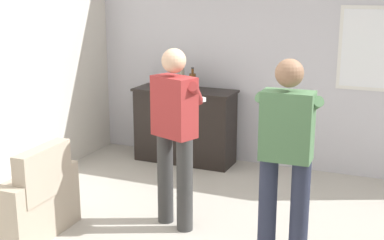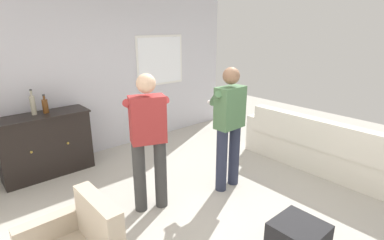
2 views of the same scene
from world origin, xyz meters
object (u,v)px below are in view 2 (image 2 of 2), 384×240
object	(u,v)px
sideboard_cabinet	(46,145)
bottle_liquor_amber	(33,105)
couch	(319,150)
bottle_wine_green	(45,106)
person_standing_left	(148,137)
person_standing_right	(229,123)

from	to	relation	value
sideboard_cabinet	bottle_liquor_amber	bearing A→B (deg)	141.71
sideboard_cabinet	couch	bearing A→B (deg)	-38.90
sideboard_cabinet	bottle_wine_green	xyz separation A→B (m)	(0.09, 0.04, 0.58)
bottle_wine_green	bottle_liquor_amber	size ratio (longest dim) A/B	0.74
couch	person_standing_left	bearing A→B (deg)	161.54
sideboard_cabinet	person_standing_left	xyz separation A→B (m)	(0.69, -1.77, 0.46)
person_standing_left	person_standing_right	world-z (taller)	same
bottle_wine_green	person_standing_right	size ratio (longest dim) A/B	0.16
person_standing_left	person_standing_right	size ratio (longest dim) A/B	1.00
couch	bottle_wine_green	bearing A→B (deg)	139.88
bottle_wine_green	bottle_liquor_amber	world-z (taller)	bottle_liquor_amber
person_standing_left	person_standing_right	bearing A→B (deg)	-13.87
couch	bottle_wine_green	size ratio (longest dim) A/B	9.11
couch	bottle_wine_green	world-z (taller)	bottle_wine_green
couch	person_standing_right	xyz separation A→B (m)	(-1.47, 0.59, 0.61)
person_standing_left	couch	bearing A→B (deg)	-18.46
bottle_wine_green	sideboard_cabinet	bearing A→B (deg)	-153.14
bottle_liquor_amber	person_standing_right	size ratio (longest dim) A/B	0.22
sideboard_cabinet	person_standing_right	size ratio (longest dim) A/B	0.77
couch	person_standing_right	size ratio (longest dim) A/B	1.50
sideboard_cabinet	person_standing_right	world-z (taller)	person_standing_right
bottle_liquor_amber	bottle_wine_green	bearing A→B (deg)	-4.24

